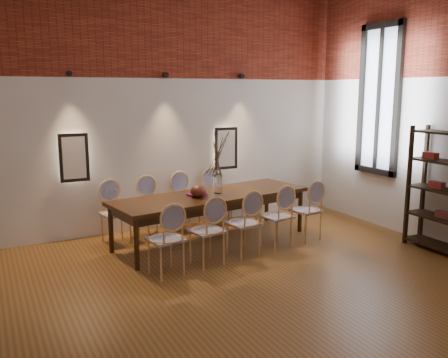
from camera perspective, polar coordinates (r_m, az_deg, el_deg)
name	(u,v)px	position (r m, az deg, el deg)	size (l,w,h in m)	color
floor	(266,313)	(5.23, 5.02, -15.71)	(7.00, 7.00, 0.02)	brown
wall_back	(152,109)	(7.92, -8.65, 8.28)	(7.00, 0.10, 4.00)	silver
brick_band_back	(151,29)	(7.91, -8.75, 17.35)	(7.00, 0.02, 1.50)	maroon
niche_left	(74,158)	(7.57, -17.63, 2.48)	(0.36, 0.06, 0.66)	#FFEAC6
niche_right	(225,148)	(8.39, 0.16, 3.73)	(0.36, 0.06, 0.66)	#FFEAC6
spot_fixture_left	(69,73)	(7.48, -18.14, 11.97)	(0.08, 0.08, 0.10)	black
spot_fixture_mid	(166,75)	(7.86, -7.04, 12.31)	(0.08, 0.08, 0.10)	black
spot_fixture_right	(241,76)	(8.45, 2.11, 12.26)	(0.08, 0.08, 0.10)	black
window_glass	(380,100)	(8.44, 18.22, 9.03)	(0.02, 0.78, 2.38)	silver
window_frame	(379,100)	(8.43, 18.13, 9.04)	(0.08, 0.90, 2.50)	black
window_mullion	(379,100)	(8.43, 18.13, 9.04)	(0.06, 0.06, 2.40)	black
dining_table	(212,218)	(7.32, -1.43, -4.69)	(3.11, 1.00, 0.75)	#381F0C
chair_near_a	(166,239)	(6.03, -7.03, -7.19)	(0.44, 0.44, 0.94)	tan
chair_near_b	(207,231)	(6.34, -2.08, -6.23)	(0.44, 0.44, 0.94)	tan
chair_near_c	(244,223)	(6.69, 2.36, -5.33)	(0.44, 0.44, 0.94)	tan
chair_near_d	(276,216)	(7.08, 6.33, -4.49)	(0.44, 0.44, 0.94)	tan
chair_near_e	(306,210)	(7.50, 9.86, -3.72)	(0.44, 0.44, 0.94)	tan
chair_far_a	(116,213)	(7.38, -12.91, -4.06)	(0.44, 0.44, 0.94)	tan
chair_far_b	(152,208)	(7.64, -8.62, -3.42)	(0.44, 0.44, 0.94)	tan
chair_far_c	(186,202)	(7.93, -4.63, -2.81)	(0.44, 0.44, 0.94)	tan
chair_far_d	(216,197)	(8.26, -0.95, -2.23)	(0.44, 0.44, 0.94)	tan
chair_far_e	(244,193)	(8.62, 2.44, -1.69)	(0.44, 0.44, 0.94)	tan
vase	(218,184)	(7.26, -0.77, -0.56)	(0.14, 0.14, 0.30)	silver
dried_branches	(218,154)	(7.18, -0.78, 2.97)	(0.50, 0.50, 0.70)	brown
bowl	(198,191)	(7.02, -3.11, -1.46)	(0.24, 0.24, 0.18)	#572216
book	(197,194)	(7.14, -3.29, -1.86)	(0.26, 0.18, 0.03)	#811061
shelving_rack	(442,190)	(7.45, 24.80, -1.25)	(0.38, 1.00, 1.80)	black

